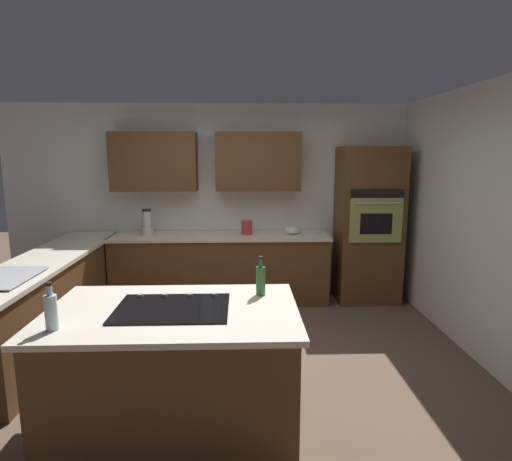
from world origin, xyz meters
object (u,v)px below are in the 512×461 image
object	(u,v)px
blender	(147,224)
mixing_bowl	(292,230)
cooktop	(173,308)
second_bottle	(261,279)
wall_oven	(368,225)
sink_unit	(3,277)
kettle	(247,227)
oil_bottle	(51,311)

from	to	relation	value
blender	mixing_bowl	world-z (taller)	blender
cooktop	second_bottle	distance (m)	0.68
wall_oven	sink_unit	distance (m)	4.17
blender	mixing_bowl	bearing A→B (deg)	180.00
sink_unit	second_bottle	size ratio (longest dim) A/B	2.37
kettle	second_bottle	size ratio (longest dim) A/B	0.62
cooktop	kettle	world-z (taller)	kettle
blender	kettle	xyz separation A→B (m)	(-1.30, 0.00, -0.05)
wall_oven	second_bottle	size ratio (longest dim) A/B	6.88
wall_oven	cooktop	size ratio (longest dim) A/B	2.67
wall_oven	mixing_bowl	distance (m)	1.00
blender	mixing_bowl	xyz separation A→B (m)	(-1.90, 0.00, -0.09)
oil_bottle	mixing_bowl	bearing A→B (deg)	-120.58
mixing_bowl	cooktop	bearing A→B (deg)	67.25
cooktop	second_bottle	xyz separation A→B (m)	(-0.61, -0.27, 0.11)
kettle	wall_oven	bearing A→B (deg)	179.07
second_bottle	mixing_bowl	bearing A→B (deg)	-102.19
blender	oil_bottle	bearing A→B (deg)	91.76
blender	second_bottle	bearing A→B (deg)	119.17
kettle	second_bottle	distance (m)	2.46
blender	oil_bottle	xyz separation A→B (m)	(-0.09, 3.06, -0.03)
kettle	second_bottle	xyz separation A→B (m)	(-0.07, 2.45, 0.03)
kettle	blender	bearing A→B (deg)	-0.00
wall_oven	cooktop	world-z (taller)	wall_oven
sink_unit	mixing_bowl	distance (m)	3.33
wall_oven	kettle	world-z (taller)	wall_oven
mixing_bowl	oil_bottle	distance (m)	3.55
oil_bottle	blender	bearing A→B (deg)	-88.24
second_bottle	blender	bearing A→B (deg)	-60.83
cooktop	blender	xyz separation A→B (m)	(0.76, -2.73, 0.14)
cooktop	sink_unit	bearing A→B (deg)	-25.94
cooktop	second_bottle	size ratio (longest dim) A/B	2.57
mixing_bowl	kettle	size ratio (longest dim) A/B	1.08
kettle	oil_bottle	distance (m)	3.29
kettle	oil_bottle	world-z (taller)	oil_bottle
sink_unit	kettle	distance (m)	2.87
wall_oven	second_bottle	bearing A→B (deg)	57.78
cooktop	mixing_bowl	world-z (taller)	mixing_bowl
sink_unit	mixing_bowl	size ratio (longest dim) A/B	3.55
mixing_bowl	oil_bottle	size ratio (longest dim) A/B	0.67
wall_oven	mixing_bowl	world-z (taller)	wall_oven
mixing_bowl	second_bottle	xyz separation A→B (m)	(0.53, 2.45, 0.06)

